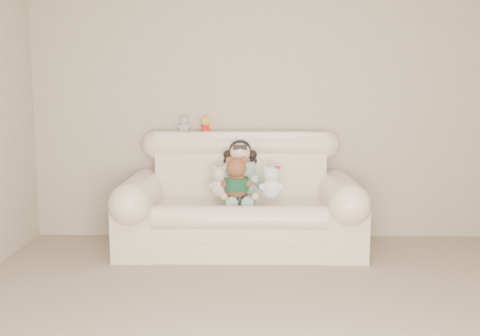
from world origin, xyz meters
The scene contains 8 objects.
wall_back centered at (0.00, 2.50, 1.30)m, with size 4.50×4.50×0.00m, color beige.
sofa centered at (-0.28, 2.00, 0.52)m, with size 2.10×0.95×1.03m, color #FEE5CD, non-canonical shape.
seated_child centered at (-0.28, 2.08, 0.70)m, with size 0.34×0.41×0.56m, color #307760, non-canonical shape.
brown_teddy centered at (-0.31, 1.86, 0.71)m, with size 0.27×0.20×0.41m, color brown, non-canonical shape.
white_cat centered at (-0.01, 1.85, 0.67)m, with size 0.21×0.16×0.33m, color silver, non-canonical shape.
cream_teddy centered at (-0.46, 1.90, 0.66)m, with size 0.21×0.16×0.32m, color beige, non-canonical shape.
yellow_mini_bear centered at (-0.61, 2.34, 1.10)m, with size 0.12×0.09×0.18m, color yellow, non-canonical shape.
grey_mini_plush centered at (-0.81, 2.39, 1.10)m, with size 0.12×0.09×0.19m, color #B4B4BB, non-canonical shape.
Camera 1 is at (-0.21, -2.91, 1.43)m, focal length 42.76 mm.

